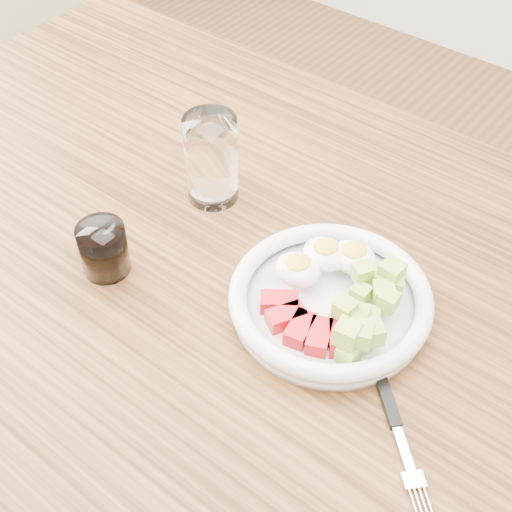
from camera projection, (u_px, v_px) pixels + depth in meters
The scene contains 5 objects.
dining_table at pixel (257, 329), 0.99m from camera, with size 1.50×0.90×0.77m.
bowl at pixel (331, 297), 0.86m from camera, with size 0.25×0.25×0.06m.
fork at pixel (391, 410), 0.77m from camera, with size 0.16×0.15×0.01m.
water_glass at pixel (211, 159), 0.98m from camera, with size 0.07×0.07×0.13m, color white.
coffee_glass at pixel (104, 249), 0.90m from camera, with size 0.06×0.06×0.07m.
Camera 1 is at (0.38, -0.48, 1.45)m, focal length 50.00 mm.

